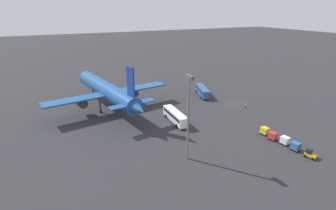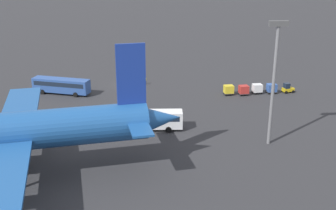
# 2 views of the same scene
# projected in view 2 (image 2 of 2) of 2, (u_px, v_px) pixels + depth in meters

# --- Properties ---
(ground_plane) EXTENTS (600.00, 600.00, 0.00)m
(ground_plane) POSITION_uv_depth(u_px,v_px,m) (123.00, 85.00, 95.07)
(ground_plane) COLOR #2D2D30
(airplane) EXTENTS (47.53, 40.80, 17.22)m
(airplane) POSITION_uv_depth(u_px,v_px,m) (1.00, 133.00, 53.30)
(airplane) COLOR #1E5193
(airplane) RESTS_ON ground
(shuttle_bus_near) EXTENTS (12.50, 6.38, 3.28)m
(shuttle_bus_near) POSITION_uv_depth(u_px,v_px,m) (61.00, 85.00, 88.52)
(shuttle_bus_near) COLOR #2D5199
(shuttle_bus_near) RESTS_ON ground
(shuttle_bus_far) EXTENTS (12.48, 3.43, 3.25)m
(shuttle_bus_far) POSITION_uv_depth(u_px,v_px,m) (145.00, 119.00, 70.31)
(shuttle_bus_far) COLOR white
(shuttle_bus_far) RESTS_ON ground
(baggage_tug) EXTENTS (2.63, 2.10, 2.10)m
(baggage_tug) POSITION_uv_depth(u_px,v_px,m) (288.00, 88.00, 89.64)
(baggage_tug) COLOR gold
(baggage_tug) RESTS_ON ground
(worker_person) EXTENTS (0.38, 0.38, 1.74)m
(worker_person) POSITION_uv_depth(u_px,v_px,m) (145.00, 81.00, 95.31)
(worker_person) COLOR #1E1E2D
(worker_person) RESTS_ON ground
(cargo_cart_blue) EXTENTS (2.17, 1.89, 2.06)m
(cargo_cart_blue) POSITION_uv_depth(u_px,v_px,m) (272.00, 88.00, 89.00)
(cargo_cart_blue) COLOR #38383D
(cargo_cart_blue) RESTS_ON ground
(cargo_cart_white) EXTENTS (2.17, 1.89, 2.06)m
(cargo_cart_white) POSITION_uv_depth(u_px,v_px,m) (257.00, 88.00, 88.85)
(cargo_cart_white) COLOR #38383D
(cargo_cart_white) RESTS_ON ground
(cargo_cart_red) EXTENTS (2.17, 1.89, 2.06)m
(cargo_cart_red) POSITION_uv_depth(u_px,v_px,m) (244.00, 90.00, 87.89)
(cargo_cart_red) COLOR #38383D
(cargo_cart_red) RESTS_ON ground
(cargo_cart_yellow) EXTENTS (2.17, 1.89, 2.06)m
(cargo_cart_yellow) POSITION_uv_depth(u_px,v_px,m) (229.00, 89.00, 88.04)
(cargo_cart_yellow) COLOR #38383D
(cargo_cart_yellow) RESTS_ON ground
(light_pole) EXTENTS (2.80, 0.70, 19.04)m
(light_pole) POSITION_uv_depth(u_px,v_px,m) (275.00, 72.00, 61.87)
(light_pole) COLOR slate
(light_pole) RESTS_ON ground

